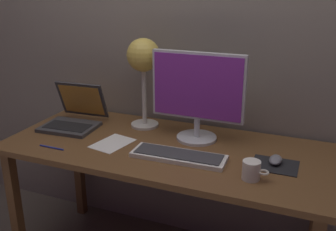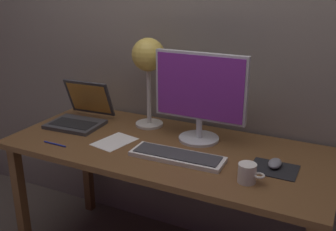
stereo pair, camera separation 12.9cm
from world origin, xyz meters
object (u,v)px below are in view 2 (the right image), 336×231
(laptop, at_px, (82,111))
(coffee_mug, at_px, (248,173))
(desk_lamp, at_px, (148,60))
(pen, at_px, (55,144))
(monitor, at_px, (200,93))
(keyboard_main, at_px, (177,156))
(mouse, at_px, (275,164))

(laptop, xyz_separation_m, coffee_mug, (1.04, -0.27, -0.02))
(desk_lamp, xyz_separation_m, pen, (-0.29, -0.45, -0.37))
(monitor, distance_m, laptop, 0.73)
(keyboard_main, distance_m, coffee_mug, 0.36)
(coffee_mug, bearing_deg, monitor, 136.93)
(monitor, height_order, keyboard_main, monitor)
(desk_lamp, bearing_deg, pen, -123.01)
(pen, bearing_deg, laptop, 103.94)
(desk_lamp, distance_m, mouse, 0.85)
(laptop, bearing_deg, desk_lamp, 18.53)
(mouse, distance_m, pen, 1.06)
(laptop, relative_size, pen, 2.31)
(desk_lamp, xyz_separation_m, coffee_mug, (0.67, -0.39, -0.33))
(keyboard_main, xyz_separation_m, desk_lamp, (-0.32, 0.32, 0.36))
(laptop, xyz_separation_m, desk_lamp, (0.37, 0.12, 0.31))
(laptop, bearing_deg, monitor, 4.23)
(mouse, height_order, pen, mouse)
(monitor, distance_m, keyboard_main, 0.34)
(laptop, xyz_separation_m, pen, (0.08, -0.32, -0.06))
(mouse, bearing_deg, coffee_mug, -112.64)
(laptop, xyz_separation_m, mouse, (1.12, -0.09, -0.04))
(monitor, relative_size, keyboard_main, 1.07)
(monitor, distance_m, pen, 0.77)
(monitor, bearing_deg, pen, -148.83)
(keyboard_main, height_order, mouse, mouse)
(monitor, relative_size, desk_lamp, 0.97)
(monitor, relative_size, laptop, 1.47)
(mouse, bearing_deg, laptop, 175.34)
(monitor, relative_size, coffee_mug, 4.31)
(desk_lamp, relative_size, mouse, 5.11)
(laptop, height_order, pen, laptop)
(pen, bearing_deg, mouse, 12.64)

